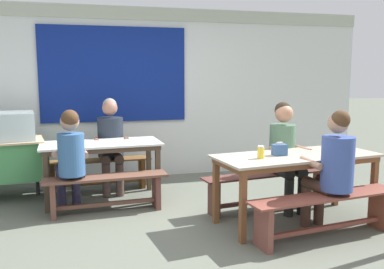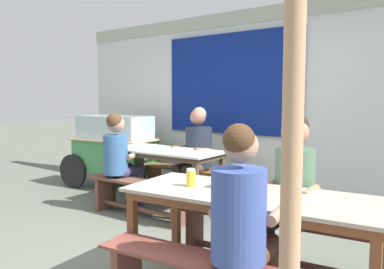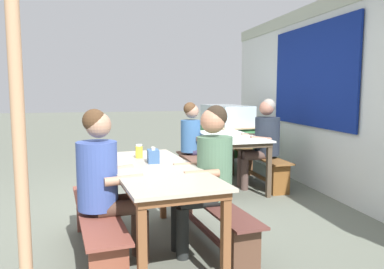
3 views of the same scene
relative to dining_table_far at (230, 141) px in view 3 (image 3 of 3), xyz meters
name	(u,v)px [view 3 (image 3 of 3)]	position (x,y,z in m)	size (l,w,h in m)	color
ground_plane	(152,210)	(0.86, -1.26, -0.69)	(40.00, 40.00, 0.00)	#5F6458
backdrop_wall	(339,93)	(0.84, 1.20, 0.71)	(7.21, 0.23, 2.67)	silver
dining_table_far	(230,141)	(0.00, 0.00, 0.00)	(1.55, 0.78, 0.77)	silver
dining_table_near	(155,175)	(2.05, -1.37, 0.01)	(1.91, 0.96, 0.77)	#B7AC98
bench_far_back	(261,166)	(-0.03, 0.51, -0.40)	(1.49, 0.37, 0.45)	brown
bench_far_front	(197,168)	(0.03, -0.51, -0.38)	(1.47, 0.37, 0.45)	brown
bench_near_back	(208,213)	(1.98, -0.87, -0.40)	(1.79, 0.50, 0.45)	brown
bench_near_front	(97,226)	(2.11, -1.87, -0.40)	(1.72, 0.53, 0.45)	brown
food_cart	(226,131)	(-1.43, 0.38, -0.01)	(1.75, 0.97, 1.15)	#479655
person_center_facing	(263,137)	(0.15, 0.45, 0.06)	(0.48, 0.61, 1.31)	#4E3B34
person_right_near_table	(208,169)	(2.14, -0.91, 0.06)	(0.45, 0.54, 1.31)	black
person_left_back_turned	(196,137)	(-0.37, -0.44, 0.02)	(0.45, 0.59, 1.25)	#343051
person_near_front	(106,178)	(2.22, -1.79, 0.05)	(0.47, 0.57, 1.30)	#493127
tissue_box	(153,156)	(1.84, -1.36, 0.14)	(0.15, 0.10, 0.14)	#385B8D
condiment_jar	(139,151)	(1.57, -1.47, 0.15)	(0.07, 0.07, 0.14)	yellow
wooden_support_post	(19,132)	(2.75, -2.31, 0.49)	(0.09, 0.09, 2.36)	tan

